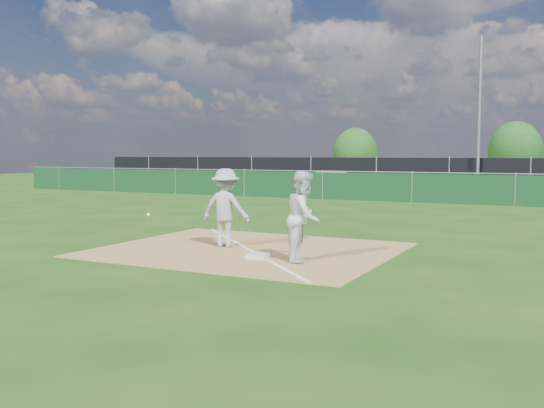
{
  "coord_description": "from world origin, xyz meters",
  "views": [
    {
      "loc": [
        6.16,
        -10.04,
        2.04
      ],
      "look_at": [
        0.57,
        1.0,
        1.0
      ],
      "focal_mm": 40.0,
      "sensor_mm": 36.0,
      "label": 1
    }
  ],
  "objects_px": {
    "car_mid": "(471,175)",
    "tree_mid": "(515,151)",
    "tree_left": "(355,154)",
    "play_at_first": "(226,208)",
    "first_base": "(257,256)",
    "light_pole": "(479,115)",
    "car_left": "(383,174)",
    "runner": "(304,216)"
  },
  "relations": [
    {
      "from": "light_pole",
      "to": "play_at_first",
      "type": "height_order",
      "value": "light_pole"
    },
    {
      "from": "light_pole",
      "to": "play_at_first",
      "type": "xyz_separation_m",
      "value": [
        -2.11,
        -21.6,
        -3.14
      ]
    },
    {
      "from": "light_pole",
      "to": "tree_mid",
      "type": "relative_size",
      "value": 1.89
    },
    {
      "from": "play_at_first",
      "to": "car_mid",
      "type": "height_order",
      "value": "play_at_first"
    },
    {
      "from": "play_at_first",
      "to": "tree_mid",
      "type": "relative_size",
      "value": 0.58
    },
    {
      "from": "car_mid",
      "to": "play_at_first",
      "type": "bearing_deg",
      "value": 162.15
    },
    {
      "from": "car_left",
      "to": "tree_left",
      "type": "relative_size",
      "value": 1.13
    },
    {
      "from": "light_pole",
      "to": "car_left",
      "type": "relative_size",
      "value": 1.8
    },
    {
      "from": "play_at_first",
      "to": "tree_mid",
      "type": "bearing_deg",
      "value": 85.1
    },
    {
      "from": "play_at_first",
      "to": "tree_mid",
      "type": "height_order",
      "value": "tree_mid"
    },
    {
      "from": "light_pole",
      "to": "car_mid",
      "type": "relative_size",
      "value": 1.78
    },
    {
      "from": "first_base",
      "to": "car_left",
      "type": "distance_m",
      "value": 27.12
    },
    {
      "from": "car_mid",
      "to": "car_left",
      "type": "bearing_deg",
      "value": 85.11
    },
    {
      "from": "car_left",
      "to": "runner",
      "type": "bearing_deg",
      "value": -145.86
    },
    {
      "from": "play_at_first",
      "to": "car_left",
      "type": "bearing_deg",
      "value": 99.07
    },
    {
      "from": "car_left",
      "to": "light_pole",
      "type": "bearing_deg",
      "value": -102.24
    },
    {
      "from": "car_mid",
      "to": "tree_mid",
      "type": "xyz_separation_m",
      "value": [
        1.83,
        6.68,
        1.43
      ]
    },
    {
      "from": "first_base",
      "to": "tree_left",
      "type": "distance_m",
      "value": 34.02
    },
    {
      "from": "car_mid",
      "to": "light_pole",
      "type": "bearing_deg",
      "value": 176.56
    },
    {
      "from": "light_pole",
      "to": "tree_mid",
      "type": "xyz_separation_m",
      "value": [
        0.75,
        11.68,
        -1.82
      ]
    },
    {
      "from": "tree_mid",
      "to": "car_left",
      "type": "bearing_deg",
      "value": -132.2
    },
    {
      "from": "car_left",
      "to": "play_at_first",
      "type": "bearing_deg",
      "value": -150.18
    },
    {
      "from": "car_left",
      "to": "car_mid",
      "type": "distance_m",
      "value": 5.21
    },
    {
      "from": "light_pole",
      "to": "runner",
      "type": "height_order",
      "value": "light_pole"
    },
    {
      "from": "light_pole",
      "to": "tree_mid",
      "type": "bearing_deg",
      "value": 86.35
    },
    {
      "from": "car_mid",
      "to": "tree_left",
      "type": "bearing_deg",
      "value": 44.96
    },
    {
      "from": "tree_left",
      "to": "tree_mid",
      "type": "xyz_separation_m",
      "value": [
        10.9,
        1.57,
        0.16
      ]
    },
    {
      "from": "tree_mid",
      "to": "tree_left",
      "type": "bearing_deg",
      "value": -171.8
    },
    {
      "from": "car_mid",
      "to": "tree_mid",
      "type": "relative_size",
      "value": 1.06
    },
    {
      "from": "runner",
      "to": "light_pole",
      "type": "bearing_deg",
      "value": -10.71
    },
    {
      "from": "light_pole",
      "to": "first_base",
      "type": "height_order",
      "value": "light_pole"
    },
    {
      "from": "car_left",
      "to": "tree_mid",
      "type": "xyz_separation_m",
      "value": [
        6.94,
        7.66,
        1.41
      ]
    },
    {
      "from": "first_base",
      "to": "tree_left",
      "type": "relative_size",
      "value": 0.1
    },
    {
      "from": "tree_left",
      "to": "car_mid",
      "type": "bearing_deg",
      "value": -29.4
    },
    {
      "from": "tree_left",
      "to": "tree_mid",
      "type": "relative_size",
      "value": 0.93
    },
    {
      "from": "play_at_first",
      "to": "car_mid",
      "type": "bearing_deg",
      "value": 87.79
    },
    {
      "from": "light_pole",
      "to": "car_mid",
      "type": "height_order",
      "value": "light_pole"
    },
    {
      "from": "play_at_first",
      "to": "tree_left",
      "type": "relative_size",
      "value": 0.63
    },
    {
      "from": "tree_left",
      "to": "play_at_first",
      "type": "bearing_deg",
      "value": -75.76
    },
    {
      "from": "car_mid",
      "to": "tree_mid",
      "type": "height_order",
      "value": "tree_mid"
    },
    {
      "from": "play_at_first",
      "to": "first_base",
      "type": "bearing_deg",
      "value": -36.56
    },
    {
      "from": "first_base",
      "to": "runner",
      "type": "xyz_separation_m",
      "value": [
        0.93,
        0.13,
        0.8
      ]
    }
  ]
}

